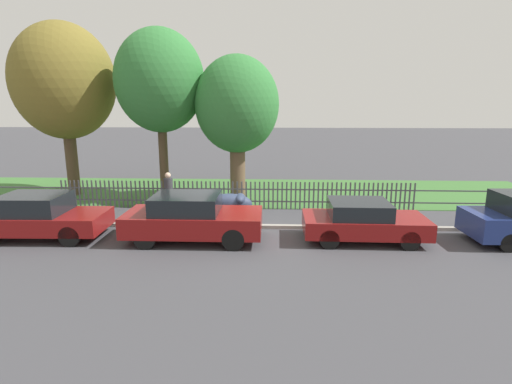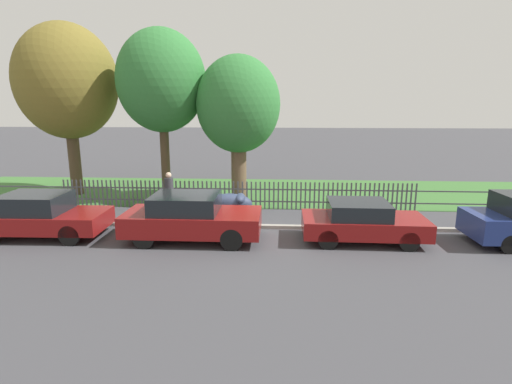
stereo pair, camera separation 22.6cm
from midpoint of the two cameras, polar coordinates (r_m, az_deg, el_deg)
The scene contains 12 objects.
ground_plane at distance 13.91m, azimuth -4.46°, elevation -5.23°, with size 120.00×120.00×0.00m, color #424247.
kerb_stone at distance 13.99m, azimuth -4.42°, elevation -4.87°, with size 29.25×0.20×0.12m, color #9E998E.
grass_strip at distance 19.63m, azimuth -2.43°, elevation 0.06°, with size 29.25×6.54×0.01m, color #3D7033.
park_fence at distance 16.34m, azimuth -3.39°, elevation -0.46°, with size 29.25×0.05×1.14m.
parked_car_silver_hatchback at distance 14.57m, azimuth -28.91°, elevation -3.04°, with size 4.08×1.90×1.42m.
parked_car_black_saloon at distance 12.68m, azimuth -9.64°, elevation -3.60°, with size 4.24×1.87×1.48m.
parked_car_navy_estate at distance 12.92m, azimuth 14.51°, elevation -3.98°, with size 3.81×1.84×1.27m.
covered_motorcycle at distance 14.68m, azimuth -4.08°, elevation -1.72°, with size 1.87×0.89×1.02m.
tree_nearest_kerb at distance 20.49m, azimuth -26.03°, elevation 13.92°, with size 4.47×4.47×7.78m.
tree_behind_motorcycle at distance 18.29m, azimuth -13.94°, elevation 15.07°, with size 3.83×3.83×7.40m.
tree_mid_park at distance 17.39m, azimuth -3.11°, elevation 12.18°, with size 3.58×3.58×6.26m.
pedestrian_near_fence at distance 15.63m, azimuth -12.78°, elevation 0.09°, with size 0.46×0.46×1.69m.
Camera 1 is at (1.51, -13.16, 4.22)m, focal length 28.00 mm.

